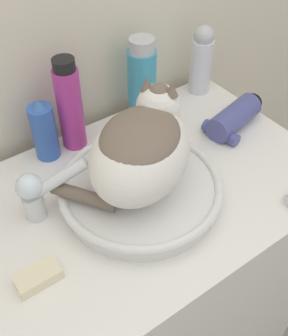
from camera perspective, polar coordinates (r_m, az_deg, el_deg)
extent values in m
cube|color=white|center=(1.26, -2.33, -16.82)|extent=(0.97, 0.55, 0.82)
cylinder|color=silver|center=(0.91, -0.47, -3.18)|extent=(0.33, 0.33, 0.04)
torus|color=silver|center=(0.90, -0.48, -2.29)|extent=(0.35, 0.35, 0.02)
ellipsoid|color=silver|center=(0.84, -0.51, 1.87)|extent=(0.32, 0.30, 0.16)
ellipsoid|color=#6B5B4C|center=(0.81, -0.53, 4.12)|extent=(0.25, 0.23, 0.07)
sphere|color=silver|center=(0.88, 1.99, 8.36)|extent=(0.10, 0.10, 0.10)
sphere|color=#6B5B4C|center=(0.87, 2.03, 9.77)|extent=(0.05, 0.05, 0.05)
cone|color=#6B5B4C|center=(0.85, 3.77, 10.62)|extent=(0.03, 0.03, 0.03)
cone|color=#6B5B4C|center=(0.86, 0.40, 11.34)|extent=(0.03, 0.03, 0.03)
cylinder|color=#6B5B4C|center=(0.85, -8.15, -3.79)|extent=(0.10, 0.13, 0.03)
cylinder|color=silver|center=(0.90, -14.64, -4.97)|extent=(0.04, 0.04, 0.06)
cylinder|color=silver|center=(0.85, -11.50, -1.50)|extent=(0.13, 0.07, 0.09)
sphere|color=silver|center=(0.86, -15.32, -2.43)|extent=(0.05, 0.05, 0.05)
cylinder|color=#B2338C|center=(1.01, -9.95, 7.84)|extent=(0.06, 0.06, 0.21)
cylinder|color=black|center=(0.95, -10.83, 13.59)|extent=(0.05, 0.05, 0.03)
cylinder|color=teal|center=(1.10, -0.29, 11.21)|extent=(0.07, 0.07, 0.19)
cylinder|color=#B7B7BC|center=(1.04, -0.31, 16.31)|extent=(0.06, 0.06, 0.03)
cylinder|color=#335BB7|center=(1.01, -13.34, 4.73)|extent=(0.06, 0.06, 0.14)
cone|color=#3866AD|center=(0.96, -14.12, 8.45)|extent=(0.03, 0.03, 0.02)
cylinder|color=silver|center=(1.22, 7.69, 13.49)|extent=(0.06, 0.06, 0.16)
sphere|color=#B7B7BC|center=(1.18, 8.13, 17.33)|extent=(0.05, 0.05, 0.05)
cylinder|color=#474C8C|center=(1.11, 12.07, 6.71)|extent=(0.17, 0.10, 0.07)
cylinder|color=#474C8C|center=(1.08, 10.34, 4.73)|extent=(0.05, 0.10, 0.03)
cylinder|color=black|center=(1.18, 14.47, 8.58)|extent=(0.03, 0.05, 0.05)
cube|color=beige|center=(0.82, -14.15, -14.11)|extent=(0.08, 0.04, 0.02)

